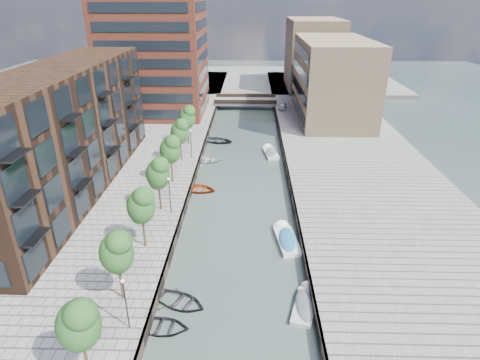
{
  "coord_description": "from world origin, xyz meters",
  "views": [
    {
      "loc": [
        1.06,
        -12.81,
        22.04
      ],
      "look_at": [
        0.0,
        27.21,
        3.5
      ],
      "focal_mm": 30.0,
      "sensor_mm": 36.0,
      "label": 1
    }
  ],
  "objects_px": {
    "sloop_1": "(163,329)",
    "sloop_3": "(207,162)",
    "motorboat_3": "(286,239)",
    "sloop_2": "(197,191)",
    "tree_1": "(116,250)",
    "bridge": "(246,101)",
    "motorboat_1": "(305,303)",
    "tree_3": "(158,172)",
    "sloop_4": "(218,142)",
    "motorboat_4": "(270,153)",
    "tree_6": "(187,116)",
    "tree_5": "(180,131)",
    "tree_0": "(78,322)",
    "tree_2": "(141,204)",
    "car": "(282,106)",
    "tree_4": "(170,149)",
    "sloop_0": "(181,304)"
  },
  "relations": [
    {
      "from": "tree_5",
      "to": "sloop_0",
      "type": "height_order",
      "value": "tree_5"
    },
    {
      "from": "tree_6",
      "to": "motorboat_1",
      "type": "distance_m",
      "value": 37.51
    },
    {
      "from": "sloop_1",
      "to": "bridge",
      "type": "bearing_deg",
      "value": 0.77
    },
    {
      "from": "tree_0",
      "to": "tree_6",
      "type": "bearing_deg",
      "value": 90.0
    },
    {
      "from": "tree_6",
      "to": "tree_3",
      "type": "bearing_deg",
      "value": -90.0
    },
    {
      "from": "sloop_2",
      "to": "tree_1",
      "type": "bearing_deg",
      "value": -174.37
    },
    {
      "from": "tree_3",
      "to": "tree_5",
      "type": "xyz_separation_m",
      "value": [
        0.0,
        14.0,
        0.0
      ]
    },
    {
      "from": "sloop_0",
      "to": "motorboat_1",
      "type": "distance_m",
      "value": 9.77
    },
    {
      "from": "sloop_2",
      "to": "motorboat_1",
      "type": "xyz_separation_m",
      "value": [
        10.92,
        -19.9,
        0.18
      ]
    },
    {
      "from": "bridge",
      "to": "sloop_2",
      "type": "xyz_separation_m",
      "value": [
        -5.4,
        -40.51,
        -1.39
      ]
    },
    {
      "from": "tree_0",
      "to": "car",
      "type": "distance_m",
      "value": 65.09
    },
    {
      "from": "sloop_2",
      "to": "motorboat_3",
      "type": "relative_size",
      "value": 0.87
    },
    {
      "from": "bridge",
      "to": "tree_4",
      "type": "bearing_deg",
      "value": -102.0
    },
    {
      "from": "tree_0",
      "to": "motorboat_4",
      "type": "height_order",
      "value": "tree_0"
    },
    {
      "from": "tree_0",
      "to": "motorboat_3",
      "type": "bearing_deg",
      "value": 51.56
    },
    {
      "from": "tree_4",
      "to": "motorboat_1",
      "type": "relative_size",
      "value": 1.26
    },
    {
      "from": "motorboat_3",
      "to": "car",
      "type": "relative_size",
      "value": 1.5
    },
    {
      "from": "bridge",
      "to": "motorboat_4",
      "type": "relative_size",
      "value": 2.52
    },
    {
      "from": "sloop_3",
      "to": "sloop_4",
      "type": "height_order",
      "value": "sloop_4"
    },
    {
      "from": "tree_2",
      "to": "bridge",
      "type": "bearing_deg",
      "value": 81.05
    },
    {
      "from": "sloop_1",
      "to": "motorboat_3",
      "type": "xyz_separation_m",
      "value": [
        9.85,
        11.8,
        0.21
      ]
    },
    {
      "from": "tree_1",
      "to": "sloop_2",
      "type": "xyz_separation_m",
      "value": [
        3.1,
        20.49,
        -5.31
      ]
    },
    {
      "from": "tree_0",
      "to": "tree_1",
      "type": "height_order",
      "value": "same"
    },
    {
      "from": "tree_1",
      "to": "tree_5",
      "type": "bearing_deg",
      "value": 90.0
    },
    {
      "from": "tree_6",
      "to": "motorboat_3",
      "type": "xyz_separation_m",
      "value": [
        13.21,
        -25.35,
        -5.09
      ]
    },
    {
      "from": "motorboat_1",
      "to": "sloop_1",
      "type": "bearing_deg",
      "value": -165.59
    },
    {
      "from": "tree_3",
      "to": "motorboat_4",
      "type": "relative_size",
      "value": 1.15
    },
    {
      "from": "tree_3",
      "to": "sloop_1",
      "type": "height_order",
      "value": "tree_3"
    },
    {
      "from": "tree_6",
      "to": "sloop_3",
      "type": "relative_size",
      "value": 1.27
    },
    {
      "from": "sloop_1",
      "to": "car",
      "type": "relative_size",
      "value": 1.1
    },
    {
      "from": "sloop_1",
      "to": "motorboat_3",
      "type": "relative_size",
      "value": 0.74
    },
    {
      "from": "tree_3",
      "to": "car",
      "type": "relative_size",
      "value": 1.63
    },
    {
      "from": "motorboat_4",
      "to": "tree_5",
      "type": "bearing_deg",
      "value": -157.02
    },
    {
      "from": "tree_2",
      "to": "tree_1",
      "type": "bearing_deg",
      "value": -90.0
    },
    {
      "from": "tree_3",
      "to": "tree_4",
      "type": "distance_m",
      "value": 7.0
    },
    {
      "from": "tree_6",
      "to": "sloop_4",
      "type": "relative_size",
      "value": 1.16
    },
    {
      "from": "bridge",
      "to": "tree_2",
      "type": "xyz_separation_m",
      "value": [
        -8.5,
        -54.0,
        3.92
      ]
    },
    {
      "from": "motorboat_1",
      "to": "car",
      "type": "height_order",
      "value": "car"
    },
    {
      "from": "sloop_0",
      "to": "tree_4",
      "type": "bearing_deg",
      "value": 35.87
    },
    {
      "from": "sloop_1",
      "to": "sloop_3",
      "type": "bearing_deg",
      "value": 5.47
    },
    {
      "from": "bridge",
      "to": "sloop_1",
      "type": "xyz_separation_m",
      "value": [
        -5.14,
        -63.15,
        -1.39
      ]
    },
    {
      "from": "tree_0",
      "to": "sloop_2",
      "type": "distance_m",
      "value": 28.17
    },
    {
      "from": "tree_6",
      "to": "sloop_3",
      "type": "distance_m",
      "value": 8.14
    },
    {
      "from": "tree_3",
      "to": "sloop_4",
      "type": "xyz_separation_m",
      "value": [
        4.22,
        24.48,
        -5.31
      ]
    },
    {
      "from": "car",
      "to": "tree_3",
      "type": "bearing_deg",
      "value": -101.06
    },
    {
      "from": "sloop_2",
      "to": "motorboat_4",
      "type": "bearing_deg",
      "value": -22.32
    },
    {
      "from": "sloop_2",
      "to": "sloop_3",
      "type": "xyz_separation_m",
      "value": [
        0.23,
        9.32,
        0.0
      ]
    },
    {
      "from": "sloop_0",
      "to": "tree_2",
      "type": "bearing_deg",
      "value": 57.25
    },
    {
      "from": "motorboat_3",
      "to": "motorboat_4",
      "type": "bearing_deg",
      "value": 91.38
    },
    {
      "from": "tree_6",
      "to": "sloop_2",
      "type": "xyz_separation_m",
      "value": [
        3.1,
        -14.51,
        -5.31
      ]
    }
  ]
}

